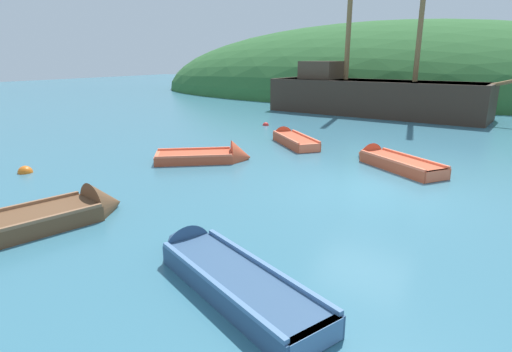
{
  "coord_description": "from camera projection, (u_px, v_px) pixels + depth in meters",
  "views": [
    {
      "loc": [
        2.57,
        -10.53,
        3.34
      ],
      "look_at": [
        -3.02,
        -0.67,
        0.1
      ],
      "focal_mm": 29.05,
      "sensor_mm": 36.0,
      "label": 1
    }
  ],
  "objects": [
    {
      "name": "buoy_red",
      "position": [
        266.0,
        125.0,
        21.32
      ],
      "size": [
        0.33,
        0.33,
        0.33
      ],
      "primitive_type": "sphere",
      "color": "red",
      "rests_on": "ground"
    },
    {
      "name": "shore_hill",
      "position": [
        392.0,
        95.0,
        38.82
      ],
      "size": [
        49.63,
        24.28,
        13.2
      ],
      "primitive_type": "ellipsoid",
      "color": "#2D602D",
      "rests_on": "ground"
    },
    {
      "name": "rowboat_portside",
      "position": [
        291.0,
        140.0,
        16.91
      ],
      "size": [
        3.16,
        3.1,
        0.88
      ],
      "rotation": [
        0.0,
        0.0,
        2.37
      ],
      "color": "#C64C2D",
      "rests_on": "ground"
    },
    {
      "name": "sailing_ship",
      "position": [
        372.0,
        101.0,
        25.23
      ],
      "size": [
        15.54,
        4.93,
        13.12
      ],
      "rotation": [
        0.0,
        0.0,
        -0.11
      ],
      "color": "#38281E",
      "rests_on": "ground"
    },
    {
      "name": "ground_plane",
      "position": [
        368.0,
        189.0,
        10.95
      ],
      "size": [
        120.0,
        120.0,
        0.0
      ],
      "primitive_type": "plane",
      "color": "teal"
    },
    {
      "name": "buoy_white",
      "position": [
        373.0,
        148.0,
        16.01
      ],
      "size": [
        0.34,
        0.34,
        0.34
      ],
      "primitive_type": "sphere",
      "color": "white",
      "rests_on": "ground"
    },
    {
      "name": "rowboat_far",
      "position": [
        389.0,
        162.0,
        13.32
      ],
      "size": [
        3.44,
        2.91,
        0.94
      ],
      "rotation": [
        0.0,
        0.0,
        2.5
      ],
      "color": "#C64C2D",
      "rests_on": "ground"
    },
    {
      "name": "rowboat_outer_left",
      "position": [
        219.0,
        273.0,
        6.47
      ],
      "size": [
        3.97,
        2.43,
        0.91
      ],
      "rotation": [
        0.0,
        0.0,
        2.73
      ],
      "color": "#335175",
      "rests_on": "ground"
    },
    {
      "name": "buoy_orange",
      "position": [
        25.0,
        173.0,
        12.52
      ],
      "size": [
        0.43,
        0.43,
        0.43
      ],
      "primitive_type": "sphere",
      "color": "orange",
      "rests_on": "ground"
    },
    {
      "name": "rowboat_outer_right",
      "position": [
        213.0,
        158.0,
        13.99
      ],
      "size": [
        3.27,
        2.89,
        1.19
      ],
      "rotation": [
        0.0,
        0.0,
        0.65
      ],
      "color": "#C64C2D",
      "rests_on": "ground"
    },
    {
      "name": "rowboat_near_dock",
      "position": [
        56.0,
        218.0,
        8.7
      ],
      "size": [
        2.08,
        3.68,
        1.18
      ],
      "rotation": [
        0.0,
        0.0,
        1.31
      ],
      "color": "brown",
      "rests_on": "ground"
    }
  ]
}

